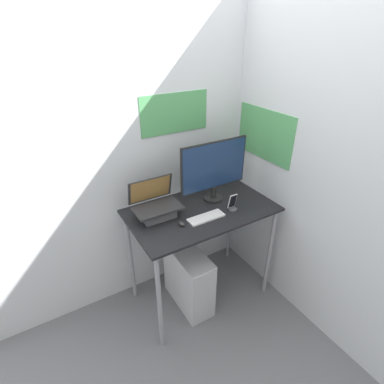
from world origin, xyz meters
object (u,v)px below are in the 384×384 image
keyboard (206,217)px  mouse (182,223)px  cell_phone (233,205)px  monitor (214,169)px  laptop (157,208)px  computer_tower (189,279)px

keyboard → mouse: bearing=175.2°
mouse → cell_phone: (0.44, -0.02, 0.03)m
monitor → keyboard: 0.39m
laptop → mouse: laptop is taller
monitor → laptop: bearing=179.8°
keyboard → mouse: size_ratio=4.48×
mouse → cell_phone: cell_phone is taller
laptop → computer_tower: laptop is taller
keyboard → cell_phone: (0.24, -0.01, 0.04)m
keyboard → computer_tower: bearing=138.7°
keyboard → cell_phone: cell_phone is taller
computer_tower → cell_phone: bearing=-15.9°
monitor → mouse: bearing=-154.6°
mouse → laptop: bearing=117.6°
laptop → mouse: 0.23m
mouse → cell_phone: bearing=-3.1°
cell_phone → keyboard: bearing=178.3°
keyboard → mouse: 0.20m
mouse → monitor: bearing=25.4°
computer_tower → mouse: bearing=-143.2°
laptop → monitor: (0.51, -0.00, 0.19)m
keyboard → laptop: bearing=145.1°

